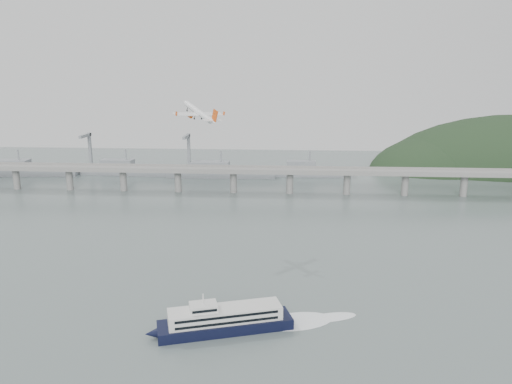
{
  "coord_description": "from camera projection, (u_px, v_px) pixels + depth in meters",
  "views": [
    {
      "loc": [
        19.51,
        -230.35,
        105.52
      ],
      "look_at": [
        0.0,
        55.0,
        36.0
      ],
      "focal_mm": 35.0,
      "sensor_mm": 36.0,
      "label": 1
    }
  ],
  "objects": [
    {
      "name": "bridge",
      "position": [
        266.0,
        173.0,
        439.33
      ],
      "size": [
        800.0,
        22.0,
        23.9
      ],
      "color": "gray",
      "rests_on": "ground"
    },
    {
      "name": "ground",
      "position": [
        249.0,
        288.0,
        249.53
      ],
      "size": [
        900.0,
        900.0,
        0.0
      ],
      "primitive_type": "plane",
      "color": "slate",
      "rests_on": "ground"
    },
    {
      "name": "distant_fleet",
      "position": [
        120.0,
        170.0,
        515.34
      ],
      "size": [
        453.0,
        60.9,
        40.0
      ],
      "color": "slate",
      "rests_on": "ground"
    },
    {
      "name": "ferry",
      "position": [
        225.0,
        320.0,
        207.73
      ],
      "size": [
        89.75,
        36.56,
        17.4
      ],
      "rotation": [
        0.0,
        0.0,
        0.3
      ],
      "color": "black",
      "rests_on": "ground"
    },
    {
      "name": "airliner",
      "position": [
        199.0,
        113.0,
        293.6
      ],
      "size": [
        28.69,
        29.9,
        14.49
      ],
      "rotation": [
        0.05,
        -0.32,
        2.32
      ],
      "color": "white",
      "rests_on": "ground"
    }
  ]
}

